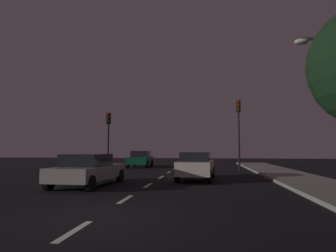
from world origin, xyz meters
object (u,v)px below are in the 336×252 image
Objects in this scene: car_oncoming_far at (140,159)px; car_adjacent_lane at (88,169)px; car_stopped_ahead at (196,166)px; traffic_signal_left at (108,130)px; street_lamp_right at (330,95)px; traffic_signal_right at (239,122)px.

car_adjacent_lane is at bearing -86.87° from car_oncoming_far.
car_stopped_ahead is 0.90× the size of car_adjacent_lane.
traffic_signal_left is 1.09× the size of car_stopped_ahead.
traffic_signal_left is 10.10m from car_adjacent_lane.
car_adjacent_lane is (-4.74, -3.29, -0.03)m from car_stopped_ahead.
traffic_signal_left is at bearing -109.68° from car_oncoming_far.
street_lamp_right reaches higher than car_oncoming_far.
car_adjacent_lane is (-7.70, -9.51, -2.96)m from traffic_signal_right.
street_lamp_right is (12.54, -10.08, 0.60)m from traffic_signal_left.
car_oncoming_far is (-8.46, 4.47, -2.94)m from traffic_signal_right.
traffic_signal_right is (10.06, 0.00, 0.51)m from traffic_signal_left.
car_stopped_ahead is (-2.96, -6.22, -2.94)m from traffic_signal_right.
car_stopped_ahead is 5.77m from car_adjacent_lane.
car_oncoming_far is at bearing 117.25° from car_stopped_ahead.
car_stopped_ahead is 0.96× the size of car_oncoming_far.
car_adjacent_lane is (2.36, -9.51, -2.45)m from traffic_signal_left.
street_lamp_right reaches higher than traffic_signal_right.
street_lamp_right is at bearing -3.22° from car_adjacent_lane.
car_oncoming_far is (1.60, 4.47, -2.43)m from traffic_signal_left.
traffic_signal_left is at bearing 138.82° from car_stopped_ahead.
traffic_signal_left is at bearing 141.20° from street_lamp_right.
street_lamp_right is at bearing -35.43° from car_stopped_ahead.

